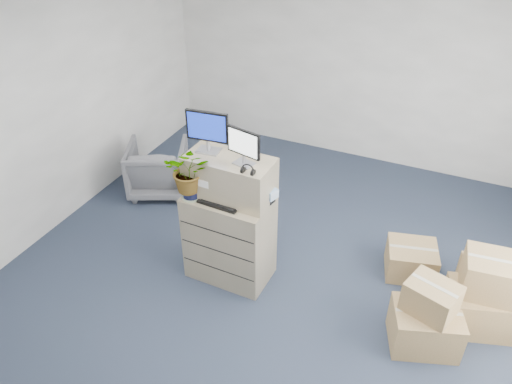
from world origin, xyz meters
TOP-DOWN VIEW (x-y plane):
  - ground at (0.00, 0.00)m, footprint 7.00×7.00m
  - wall_back at (0.00, 3.51)m, footprint 6.00×0.02m
  - filing_cabinet_lower at (-0.56, 0.26)m, footprint 0.90×0.57m
  - filing_cabinet_upper at (-0.55, 0.31)m, footprint 0.90×0.47m
  - monitor_left at (-0.81, 0.35)m, footprint 0.44×0.19m
  - monitor_right at (-0.37, 0.26)m, footprint 0.37×0.18m
  - headphones at (-0.27, 0.13)m, footprint 0.13×0.02m
  - keyboard at (-0.58, 0.13)m, footprint 0.45×0.21m
  - mouse at (-0.20, 0.13)m, footprint 0.09×0.06m
  - water_bottle at (-0.46, 0.28)m, footprint 0.07×0.07m
  - phone_dock at (-0.59, 0.32)m, footprint 0.06×0.05m
  - external_drive at (-0.21, 0.35)m, footprint 0.24×0.19m
  - tissue_box at (-0.19, 0.38)m, footprint 0.28×0.19m
  - potted_plant at (-0.90, 0.11)m, footprint 0.56×0.59m
  - office_chair at (-2.24, 1.36)m, footprint 1.01×0.99m
  - cardboard_boxes at (1.88, 0.65)m, footprint 1.67×1.60m

SIDE VIEW (x-z plane):
  - ground at x=0.00m, z-range 0.00..0.00m
  - cardboard_boxes at x=1.88m, z-range -0.11..0.73m
  - office_chair at x=-2.24m, z-range 0.00..0.80m
  - filing_cabinet_lower at x=-0.56m, z-range 0.00..1.04m
  - keyboard at x=-0.58m, z-range 1.04..1.06m
  - mouse at x=-0.20m, z-range 1.04..1.07m
  - external_drive at x=-0.21m, z-range 1.04..1.10m
  - phone_dock at x=-0.59m, z-range 1.02..1.14m
  - tissue_box at x=-0.19m, z-range 1.10..1.20m
  - water_bottle at x=-0.46m, z-range 1.04..1.29m
  - filing_cabinet_upper at x=-0.55m, z-range 1.04..1.48m
  - potted_plant at x=-0.90m, z-range 1.07..1.54m
  - wall_back at x=0.00m, z-range 0.00..2.80m
  - headphones at x=-0.27m, z-range 1.46..1.58m
  - monitor_right at x=-0.37m, z-range 1.51..1.87m
  - monitor_left at x=-0.81m, z-range 1.51..1.95m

